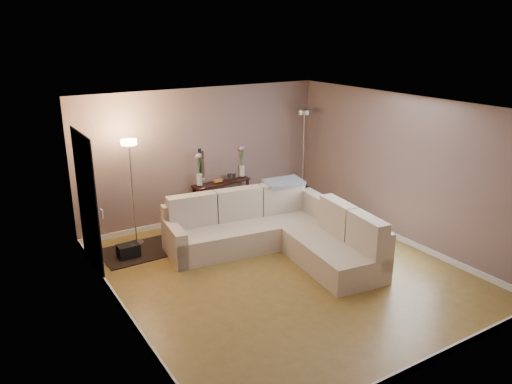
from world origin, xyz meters
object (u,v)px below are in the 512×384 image
sectional_sofa (276,231)px  console_table (219,198)px  floor_lamp_unlit (304,139)px  floor_lamp_lit (131,172)px

sectional_sofa → console_table: size_ratio=2.43×
sectional_sofa → floor_lamp_unlit: floor_lamp_unlit is taller
console_table → floor_lamp_unlit: (1.89, -0.25, 1.03)m
floor_lamp_lit → floor_lamp_unlit: bearing=2.0°
sectional_sofa → floor_lamp_unlit: (1.80, 1.68, 1.09)m
console_table → floor_lamp_lit: size_ratio=0.66×
sectional_sofa → floor_lamp_unlit: size_ratio=1.46×
console_table → floor_lamp_unlit: floor_lamp_unlit is taller
floor_lamp_unlit → console_table: bearing=172.6°
console_table → floor_lamp_lit: (-1.85, -0.38, 0.91)m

